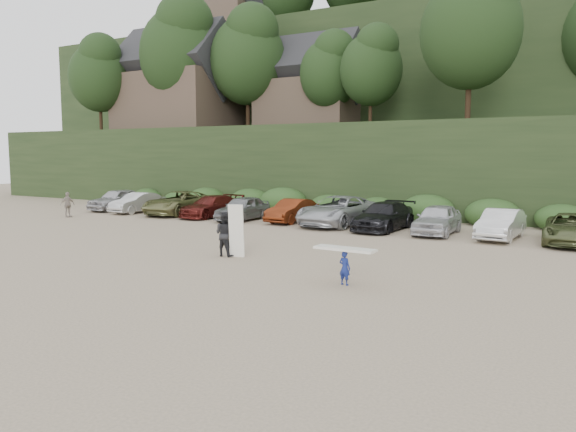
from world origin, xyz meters
The scene contains 6 objects.
ground centered at (0.00, 0.00, 0.00)m, with size 120.00×120.00×0.00m, color tan.
hillside_backdrop centered at (-0.26, 35.93, 11.22)m, with size 90.00×41.50×28.00m.
parked_cars centered at (-4.38, 9.96, 0.74)m, with size 33.50×6.28×1.64m.
distant_walker centered at (-19.46, 5.33, 0.80)m, with size 0.94×0.39×1.60m, color gray.
child_surfer centered at (3.33, -2.53, 0.79)m, with size 1.95×0.61×1.16m.
adult_surfer centered at (-2.72, -0.46, 0.89)m, with size 1.31×0.67×2.07m.
Camera 1 is at (10.38, -17.96, 4.02)m, focal length 35.00 mm.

